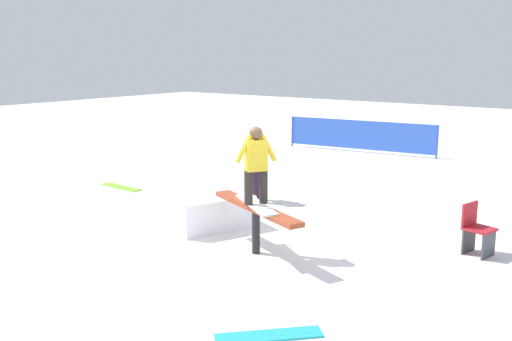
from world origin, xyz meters
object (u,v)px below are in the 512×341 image
at_px(rail_feature, 256,213).
at_px(folding_chair, 476,231).
at_px(main_rider_on_rail, 256,167).
at_px(bystander_orange, 255,163).
at_px(loose_snowboard_lime, 121,187).
at_px(loose_snowboard_cyan, 269,336).

xyz_separation_m(rail_feature, folding_chair, (3.03, 2.17, -0.30)).
distance_m(rail_feature, main_rider_on_rail, 0.79).
relative_size(bystander_orange, folding_chair, 1.79).
bearing_deg(loose_snowboard_lime, loose_snowboard_cyan, 154.02).
bearing_deg(bystander_orange, main_rider_on_rail, -13.38).
bearing_deg(loose_snowboard_lime, folding_chair, -175.21).
bearing_deg(bystander_orange, rail_feature, -13.38).
xyz_separation_m(main_rider_on_rail, folding_chair, (3.03, 2.17, -1.09)).
bearing_deg(bystander_orange, folding_chair, 32.22).
xyz_separation_m(rail_feature, bystander_orange, (-2.14, 2.84, 0.17)).
distance_m(rail_feature, folding_chair, 3.74).
xyz_separation_m(bystander_orange, loose_snowboard_cyan, (4.01, -5.11, -0.87)).
height_order(bystander_orange, loose_snowboard_cyan, bystander_orange).
relative_size(rail_feature, folding_chair, 2.69).
distance_m(bystander_orange, loose_snowboard_lime, 3.75).
distance_m(loose_snowboard_cyan, loose_snowboard_lime, 8.59).
xyz_separation_m(loose_snowboard_cyan, folding_chair, (1.16, 4.44, 0.40)).
distance_m(rail_feature, loose_snowboard_cyan, 3.02).
bearing_deg(rail_feature, loose_snowboard_cyan, -27.87).
bearing_deg(loose_snowboard_lime, main_rider_on_rail, 164.56).
distance_m(main_rider_on_rail, bystander_orange, 3.61).
height_order(rail_feature, folding_chair, folding_chair).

